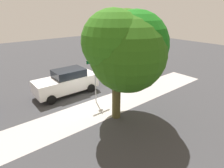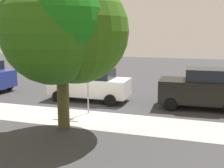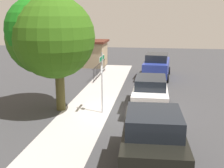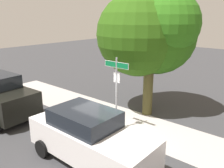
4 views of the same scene
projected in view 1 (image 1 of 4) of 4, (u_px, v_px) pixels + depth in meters
name	position (u px, v px, depth m)	size (l,w,h in m)	color
ground_plane	(90.00, 100.00, 12.78)	(60.00, 60.00, 0.00)	#38383A
sidewalk_strip	(74.00, 118.00, 10.69)	(24.00, 2.60, 0.00)	#ADA6A2
street_sign	(95.00, 72.00, 11.78)	(1.24, 0.07, 3.20)	#9EA0A5
shade_tree	(126.00, 49.00, 9.17)	(4.78, 4.71, 6.01)	#484422
car_black	(126.00, 65.00, 17.16)	(4.21, 2.31, 2.09)	black
car_white	(67.00, 82.00, 13.52)	(4.59, 2.00, 1.86)	white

